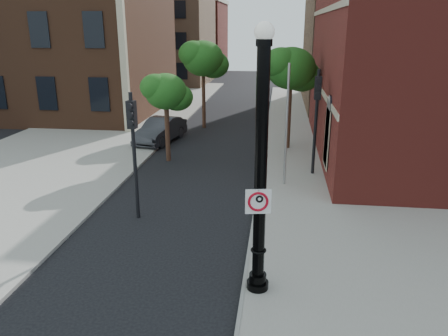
# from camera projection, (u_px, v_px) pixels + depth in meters

# --- Properties ---
(ground) EXTENTS (120.00, 120.00, 0.00)m
(ground) POSITION_uv_depth(u_px,v_px,m) (169.00, 283.00, 11.97)
(ground) COLOR black
(ground) RESTS_ON ground
(sidewalk_right) EXTENTS (8.00, 60.00, 0.12)m
(sidewalk_right) POSITION_uv_depth(u_px,v_px,m) (344.00, 174.00, 20.66)
(sidewalk_right) COLOR gray
(sidewalk_right) RESTS_ON ground
(sidewalk_left) EXTENTS (10.00, 50.00, 0.12)m
(sidewalk_left) POSITION_uv_depth(u_px,v_px,m) (106.00, 128.00, 30.01)
(sidewalk_left) COLOR gray
(sidewalk_left) RESTS_ON ground
(curb_edge) EXTENTS (0.10, 60.00, 0.14)m
(curb_edge) POSITION_uv_depth(u_px,v_px,m) (261.00, 170.00, 21.14)
(curb_edge) COLOR gray
(curb_edge) RESTS_ON ground
(bg_building_tan_a) EXTENTS (12.00, 12.00, 12.00)m
(bg_building_tan_a) POSITION_uv_depth(u_px,v_px,m) (160.00, 32.00, 53.06)
(bg_building_tan_a) COLOR #856148
(bg_building_tan_a) RESTS_ON ground
(bg_building_red) EXTENTS (12.00, 12.00, 10.00)m
(bg_building_red) POSITION_uv_depth(u_px,v_px,m) (184.00, 38.00, 66.58)
(bg_building_red) COLOR #5F2116
(bg_building_red) RESTS_ON ground
(bg_building_tan_b) EXTENTS (22.00, 14.00, 14.00)m
(bg_building_tan_b) POSITION_uv_depth(u_px,v_px,m) (443.00, 23.00, 36.18)
(bg_building_tan_b) COLOR #856148
(bg_building_tan_b) RESTS_ON ground
(lamppost) EXTENTS (0.58, 0.58, 6.82)m
(lamppost) POSITION_uv_depth(u_px,v_px,m) (260.00, 180.00, 10.60)
(lamppost) COLOR black
(lamppost) RESTS_ON ground
(no_parking_sign) EXTENTS (0.63, 0.15, 0.64)m
(no_parking_sign) POSITION_uv_depth(u_px,v_px,m) (258.00, 201.00, 10.60)
(no_parking_sign) COLOR white
(no_parking_sign) RESTS_ON ground
(parked_car) EXTENTS (2.43, 4.69, 1.47)m
(parked_car) POSITION_uv_depth(u_px,v_px,m) (161.00, 130.00, 26.30)
(parked_car) COLOR #2B2C30
(parked_car) RESTS_ON ground
(traffic_signal_left) EXTENTS (0.31, 0.39, 4.60)m
(traffic_signal_left) POSITION_uv_depth(u_px,v_px,m) (133.00, 136.00, 15.11)
(traffic_signal_left) COLOR black
(traffic_signal_left) RESTS_ON ground
(traffic_signal_right) EXTENTS (0.32, 0.41, 4.93)m
(traffic_signal_right) POSITION_uv_depth(u_px,v_px,m) (317.00, 106.00, 19.54)
(traffic_signal_right) COLOR black
(traffic_signal_right) RESTS_ON ground
(utility_pole) EXTENTS (0.11, 0.11, 5.30)m
(utility_pole) POSITION_uv_depth(u_px,v_px,m) (286.00, 127.00, 18.40)
(utility_pole) COLOR #999999
(utility_pole) RESTS_ON ground
(street_tree_a) EXTENTS (2.50, 2.26, 4.51)m
(street_tree_a) POSITION_uv_depth(u_px,v_px,m) (167.00, 93.00, 21.83)
(street_tree_a) COLOR black
(street_tree_a) RESTS_ON ground
(street_tree_b) EXTENTS (3.24, 2.93, 5.84)m
(street_tree_b) POSITION_uv_depth(u_px,v_px,m) (204.00, 59.00, 28.96)
(street_tree_b) COLOR black
(street_tree_b) RESTS_ON ground
(street_tree_c) EXTENTS (3.15, 2.85, 5.68)m
(street_tree_c) POSITION_uv_depth(u_px,v_px,m) (292.00, 69.00, 23.59)
(street_tree_c) COLOR black
(street_tree_c) RESTS_ON ground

